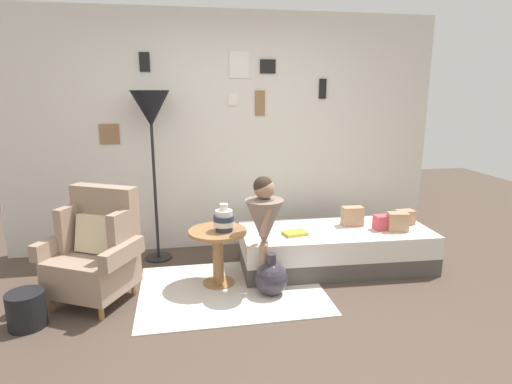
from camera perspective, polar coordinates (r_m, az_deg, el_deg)
ground_plane at (r=3.38m, az=0.43°, el=-18.08°), size 12.00×12.00×0.00m
gallery_wall at (r=4.83m, az=-3.94°, el=7.86°), size 4.80×0.12×2.60m
rug at (r=3.98m, az=-3.31°, el=-12.87°), size 1.64×1.25×0.01m
armchair at (r=3.91m, az=-20.56°, el=-7.35°), size 0.90×0.82×0.97m
daybed at (r=4.47m, az=10.47°, el=-7.33°), size 1.93×0.88×0.40m
pillow_head at (r=4.74m, az=19.24°, el=-3.19°), size 0.19×0.12×0.15m
pillow_mid at (r=4.48m, az=18.38°, el=-3.81°), size 0.21×0.15×0.19m
pillow_back at (r=4.49m, az=16.61°, el=-3.91°), size 0.19×0.13×0.15m
pillow_extra at (r=4.54m, az=12.73°, el=-3.16°), size 0.22×0.13×0.20m
side_table at (r=3.96m, az=-5.10°, el=-7.19°), size 0.53×0.53×0.53m
vase_striped at (r=3.86m, az=-4.29°, el=-3.73°), size 0.19×0.19×0.25m
floor_lamp at (r=4.46m, az=-13.85°, el=9.94°), size 0.39×0.39×1.77m
person_child at (r=3.76m, az=1.09°, el=-3.66°), size 0.34×0.34×1.05m
book_on_daybed at (r=4.19m, az=5.20°, el=-5.49°), size 0.25×0.20×0.03m
demijohn_near at (r=3.84m, az=2.06°, el=-11.42°), size 0.30×0.30×0.38m
magazine_basket at (r=3.80m, az=-28.29°, el=-13.64°), size 0.28×0.28×0.28m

